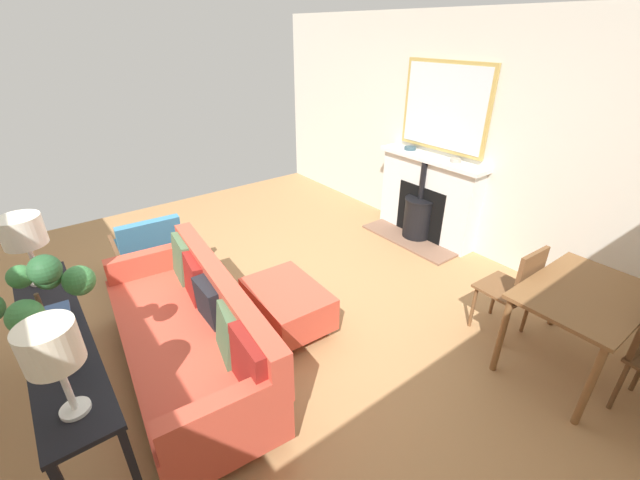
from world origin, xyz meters
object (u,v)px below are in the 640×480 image
(ottoman, at_px, (287,303))
(fireplace, at_px, (425,202))
(dining_table, at_px, (583,303))
(mantel_bowl_near, at_px, (410,148))
(armchair_accent, at_px, (149,244))
(mantel_bowl_far, at_px, (456,160))
(book_stack, at_px, (50,318))
(table_lamp_near_end, at_px, (23,233))
(dining_chair_near_fireplace, at_px, (516,286))
(sofa, at_px, (192,334))
(potted_plant, at_px, (41,300))
(console_table, at_px, (60,344))
(table_lamp_far_end, at_px, (51,348))

(ottoman, bearing_deg, fireplace, -169.06)
(dining_table, bearing_deg, mantel_bowl_near, -110.42)
(armchair_accent, distance_m, dining_table, 3.96)
(mantel_bowl_near, xyz_separation_m, dining_table, (0.97, 2.61, -0.46))
(mantel_bowl_far, xyz_separation_m, ottoman, (2.45, 0.15, -0.84))
(mantel_bowl_near, distance_m, book_stack, 4.20)
(mantel_bowl_far, height_order, table_lamp_near_end, table_lamp_near_end)
(mantel_bowl_far, bearing_deg, ottoman, 3.45)
(ottoman, height_order, dining_chair_near_fireplace, dining_chair_near_fireplace)
(armchair_accent, bearing_deg, mantel_bowl_near, 167.87)
(sofa, relative_size, ottoman, 2.58)
(table_lamp_near_end, bearing_deg, sofa, 138.07)
(sofa, distance_m, dining_table, 2.95)
(book_stack, height_order, dining_chair_near_fireplace, dining_chair_near_fireplace)
(ottoman, xyz_separation_m, potted_plant, (1.68, 0.21, 0.90))
(table_lamp_near_end, distance_m, dining_chair_near_fireplace, 3.78)
(mantel_bowl_far, xyz_separation_m, console_table, (4.13, 0.16, -0.40))
(armchair_accent, bearing_deg, table_lamp_far_end, 66.86)
(console_table, relative_size, book_stack, 7.55)
(fireplace, bearing_deg, potted_plant, 9.39)
(book_stack, bearing_deg, dining_chair_near_fireplace, 156.22)
(mantel_bowl_near, distance_m, ottoman, 2.72)
(fireplace, bearing_deg, ottoman, 10.94)
(fireplace, height_order, mantel_bowl_near, mantel_bowl_near)
(table_lamp_near_end, bearing_deg, dining_table, 141.91)
(fireplace, distance_m, table_lamp_near_end, 4.16)
(console_table, relative_size, dining_chair_near_fireplace, 2.16)
(mantel_bowl_far, height_order, sofa, mantel_bowl_far)
(mantel_bowl_near, relative_size, dining_chair_near_fireplace, 0.17)
(dining_table, distance_m, dining_chair_near_fireplace, 0.51)
(ottoman, height_order, book_stack, book_stack)
(mantel_bowl_far, height_order, book_stack, mantel_bowl_far)
(ottoman, xyz_separation_m, table_lamp_near_end, (1.68, -0.70, 0.94))
(mantel_bowl_near, xyz_separation_m, potted_plant, (4.13, 1.04, 0.06))
(fireplace, relative_size, console_table, 0.76)
(dining_chair_near_fireplace, bearing_deg, dining_table, 90.36)
(ottoman, xyz_separation_m, table_lamp_far_end, (1.68, 0.72, 0.94))
(mantel_bowl_far, bearing_deg, book_stack, 0.42)
(sofa, distance_m, potted_plant, 1.14)
(armchair_accent, distance_m, dining_chair_near_fireplace, 3.55)
(mantel_bowl_far, bearing_deg, mantel_bowl_near, -90.00)
(table_lamp_near_end, height_order, dining_table, table_lamp_near_end)
(mantel_bowl_near, bearing_deg, fireplace, 83.78)
(dining_table, bearing_deg, mantel_bowl_far, -116.81)
(mantel_bowl_far, distance_m, sofa, 3.41)
(mantel_bowl_far, relative_size, book_stack, 0.51)
(armchair_accent, xyz_separation_m, table_lamp_far_end, (0.96, 2.24, 0.74))
(mantel_bowl_near, distance_m, console_table, 4.23)
(table_lamp_near_end, bearing_deg, book_stack, 89.73)
(mantel_bowl_far, bearing_deg, table_lamp_far_end, 11.92)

